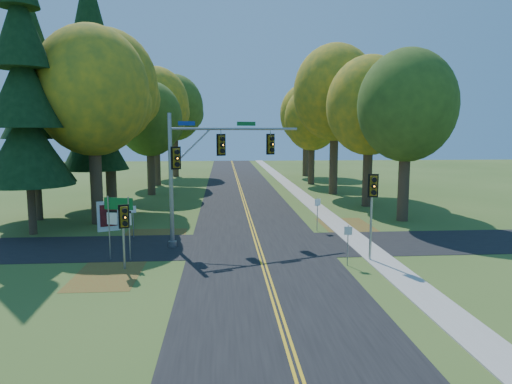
{
  "coord_description": "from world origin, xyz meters",
  "views": [
    {
      "loc": [
        -2.02,
        -24.33,
        6.72
      ],
      "look_at": [
        -0.1,
        1.92,
        3.2
      ],
      "focal_mm": 32.0,
      "sensor_mm": 36.0,
      "label": 1
    }
  ],
  "objects": [
    {
      "name": "reg_sign_w",
      "position": [
        -7.71,
        4.48,
        1.45
      ],
      "size": [
        0.41,
        0.07,
        2.12
      ],
      "rotation": [
        0.0,
        0.0,
        0.04
      ],
      "color": "gray",
      "rests_on": "ground"
    },
    {
      "name": "tree_w_e",
      "position": [
        -8.92,
        44.09,
        10.07
      ],
      "size": [
        8.4,
        8.4,
        14.97
      ],
      "color": "#38281C",
      "rests_on": "ground"
    },
    {
      "name": "tree_w_b",
      "position": [
        -11.72,
        16.29,
        10.37
      ],
      "size": [
        8.6,
        8.6,
        15.38
      ],
      "color": "#38281C",
      "rests_on": "ground"
    },
    {
      "name": "road_main",
      "position": [
        0.0,
        0.0,
        0.01
      ],
      "size": [
        8.0,
        160.0,
        0.02
      ],
      "primitive_type": "cube",
      "color": "black",
      "rests_on": "ground"
    },
    {
      "name": "centerline_left",
      "position": [
        -0.1,
        0.0,
        0.03
      ],
      "size": [
        0.1,
        160.0,
        0.01
      ],
      "primitive_type": "cube",
      "color": "gold",
      "rests_on": "road_main"
    },
    {
      "name": "tree_e_a",
      "position": [
        11.57,
        8.77,
        8.53
      ],
      "size": [
        7.2,
        7.2,
        12.73
      ],
      "color": "#38281C",
      "rests_on": "ground"
    },
    {
      "name": "ped_signal_pole",
      "position": [
        -6.8,
        -2.39,
        2.41
      ],
      "size": [
        0.48,
        0.58,
        3.24
      ],
      "rotation": [
        0.0,
        0.0,
        0.43
      ],
      "color": "#919599",
      "rests_on": "ground"
    },
    {
      "name": "sidewalk_east",
      "position": [
        6.2,
        0.0,
        0.03
      ],
      "size": [
        1.6,
        160.0,
        0.06
      ],
      "primitive_type": "cube",
      "color": "#9E998E",
      "rests_on": "ground"
    },
    {
      "name": "tree_e_b",
      "position": [
        10.97,
        15.58,
        8.9
      ],
      "size": [
        7.6,
        7.6,
        13.33
      ],
      "color": "#38281C",
      "rests_on": "ground"
    },
    {
      "name": "route_sign_cluster",
      "position": [
        -7.42,
        -0.66,
        2.4
      ],
      "size": [
        1.54,
        0.46,
        3.4
      ],
      "rotation": [
        0.0,
        0.0,
        -0.27
      ],
      "color": "gray",
      "rests_on": "ground"
    },
    {
      "name": "ground",
      "position": [
        0.0,
        0.0,
        0.0
      ],
      "size": [
        160.0,
        160.0,
        0.0
      ],
      "primitive_type": "plane",
      "color": "#39551E",
      "rests_on": "ground"
    },
    {
      "name": "centerline_right",
      "position": [
        0.1,
        0.0,
        0.03
      ],
      "size": [
        0.1,
        160.0,
        0.01
      ],
      "primitive_type": "cube",
      "color": "gold",
      "rests_on": "road_main"
    },
    {
      "name": "tree_e_e",
      "position": [
        10.47,
        43.58,
        9.19
      ],
      "size": [
        7.8,
        7.8,
        13.74
      ],
      "color": "#38281C",
      "rests_on": "ground"
    },
    {
      "name": "east_signal_pole",
      "position": [
        5.6,
        -1.81,
        3.47
      ],
      "size": [
        0.53,
        0.61,
        4.57
      ],
      "rotation": [
        0.0,
        0.0,
        -0.13
      ],
      "color": "#9C9FA5",
      "rests_on": "ground"
    },
    {
      "name": "reg_sign_e_south",
      "position": [
        4.2,
        -2.44,
        1.42
      ],
      "size": [
        0.39,
        0.09,
        2.07
      ],
      "rotation": [
        0.0,
        0.0,
        -0.17
      ],
      "color": "gray",
      "rests_on": "ground"
    },
    {
      "name": "road_cross",
      "position": [
        0.0,
        2.0,
        0.01
      ],
      "size": [
        60.0,
        6.0,
        0.02
      ],
      "primitive_type": "cube",
      "color": "black",
      "rests_on": "ground"
    },
    {
      "name": "pine_a",
      "position": [
        -14.5,
        6.0,
        9.18
      ],
      "size": [
        5.6,
        5.6,
        19.48
      ],
      "color": "#38281C",
      "rests_on": "ground"
    },
    {
      "name": "reg_sign_e_north",
      "position": [
        4.32,
        5.53,
        1.57
      ],
      "size": [
        0.41,
        0.2,
        2.29
      ],
      "rotation": [
        0.0,
        0.0,
        0.4
      ],
      "color": "gray",
      "rests_on": "ground"
    },
    {
      "name": "leaf_patch_e",
      "position": [
        6.8,
        6.0,
        0.01
      ],
      "size": [
        3.5,
        8.0,
        0.0
      ],
      "primitive_type": "cube",
      "color": "brown",
      "rests_on": "ground"
    },
    {
      "name": "tree_w_d",
      "position": [
        -10.13,
        33.18,
        9.78
      ],
      "size": [
        8.2,
        8.2,
        14.56
      ],
      "color": "#38281C",
      "rests_on": "ground"
    },
    {
      "name": "pine_b",
      "position": [
        -16.0,
        11.0,
        8.16
      ],
      "size": [
        5.6,
        5.6,
        17.31
      ],
      "color": "#38281C",
      "rests_on": "ground"
    },
    {
      "name": "leaf_patch_w_near",
      "position": [
        -6.5,
        4.0,
        0.01
      ],
      "size": [
        4.0,
        6.0,
        0.0
      ],
      "primitive_type": "cube",
      "color": "brown",
      "rests_on": "ground"
    },
    {
      "name": "leaf_patch_w_far",
      "position": [
        -7.5,
        -3.0,
        0.01
      ],
      "size": [
        3.0,
        5.0,
        0.0
      ],
      "primitive_type": "cube",
      "color": "brown",
      "rests_on": "ground"
    },
    {
      "name": "tree_e_d",
      "position": [
        9.26,
        32.87,
        8.24
      ],
      "size": [
        7.0,
        7.0,
        12.32
      ],
      "color": "#38281C",
      "rests_on": "ground"
    },
    {
      "name": "tree_w_a",
      "position": [
        -11.13,
        9.38,
        9.49
      ],
      "size": [
        8.0,
        8.0,
        14.15
      ],
      "color": "#38281C",
      "rests_on": "ground"
    },
    {
      "name": "tree_w_c",
      "position": [
        -9.54,
        24.47,
        7.94
      ],
      "size": [
        6.8,
        6.8,
        11.91
      ],
      "color": "#38281C",
      "rests_on": "ground"
    },
    {
      "name": "tree_e_c",
      "position": [
        9.88,
        23.69,
        10.66
      ],
      "size": [
        8.8,
        8.8,
        15.79
      ],
      "color": "#38281C",
      "rests_on": "ground"
    },
    {
      "name": "traffic_mast",
      "position": [
        -3.02,
        2.71,
        4.98
      ],
      "size": [
        8.01,
        3.49,
        7.74
      ],
      "rotation": [
        0.0,
        0.0,
        0.37
      ],
      "color": "gray",
      "rests_on": "ground"
    },
    {
      "name": "pine_c",
      "position": [
        -13.0,
        16.0,
        9.69
      ],
      "size": [
        5.6,
        5.6,
        20.56
      ],
      "color": "#38281C",
      "rests_on": "ground"
    },
    {
      "name": "info_kiosk",
      "position": [
        -9.77,
        6.62,
        1.02
      ],
      "size": [
        1.43,
        0.81,
        2.05
      ],
      "rotation": [
        0.0,
        0.0,
        0.43
      ],
      "color": "silver",
      "rests_on": "ground"
    }
  ]
}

